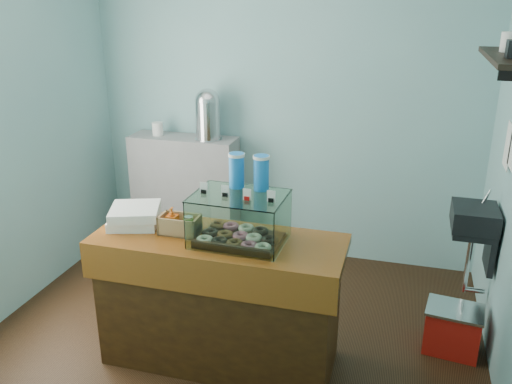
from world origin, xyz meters
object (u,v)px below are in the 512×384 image
(display_case, at_px, (241,214))
(counter, at_px, (219,300))
(coffee_urn, at_px, (208,113))
(red_cooler, at_px, (453,329))

(display_case, bearing_deg, counter, -167.87)
(counter, height_order, display_case, display_case)
(coffee_urn, bearing_deg, display_case, -62.78)
(coffee_urn, xyz_separation_m, red_cooler, (2.15, -1.03, -1.17))
(counter, distance_m, coffee_urn, 1.90)
(display_case, xyz_separation_m, coffee_urn, (-0.79, 1.53, 0.27))
(counter, distance_m, display_case, 0.63)
(counter, height_order, red_cooler, counter)
(red_cooler, bearing_deg, display_case, -152.49)
(counter, xyz_separation_m, display_case, (0.15, 0.03, 0.61))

